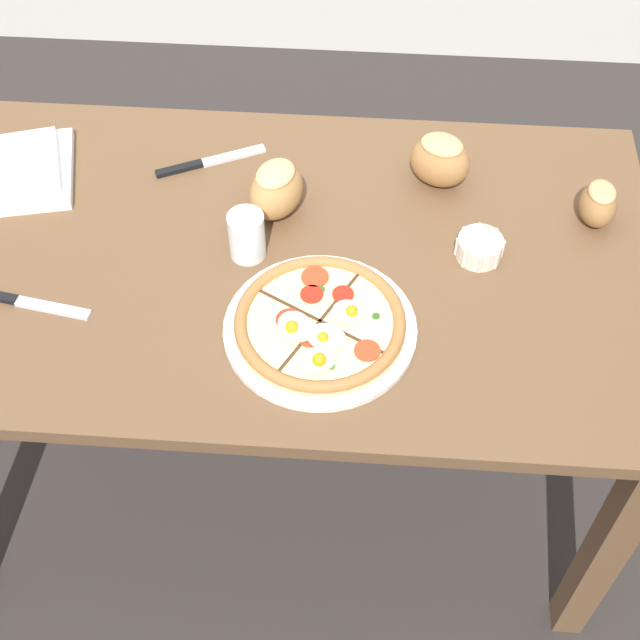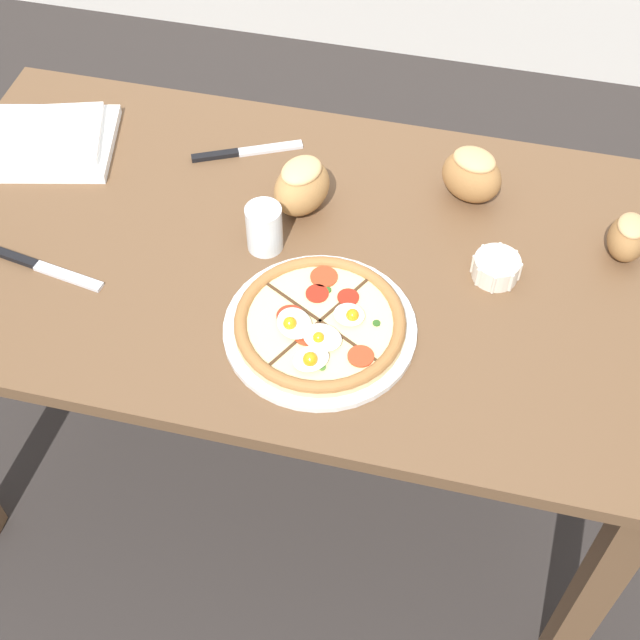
# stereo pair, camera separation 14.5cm
# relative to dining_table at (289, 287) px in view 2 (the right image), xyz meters

# --- Properties ---
(ground_plane) EXTENTS (12.00, 12.00, 0.00)m
(ground_plane) POSITION_rel_dining_table_xyz_m (0.00, 0.00, -0.63)
(ground_plane) COLOR #2D2826
(dining_table) EXTENTS (1.38, 0.78, 0.73)m
(dining_table) POSITION_rel_dining_table_xyz_m (0.00, 0.00, 0.00)
(dining_table) COLOR brown
(dining_table) RESTS_ON ground_plane
(pizza) EXTENTS (0.32, 0.32, 0.05)m
(pizza) POSITION_rel_dining_table_xyz_m (0.10, -0.17, 0.12)
(pizza) COLOR white
(pizza) RESTS_ON dining_table
(ramekin_bowl) EXTENTS (0.09, 0.09, 0.04)m
(ramekin_bowl) POSITION_rel_dining_table_xyz_m (0.37, 0.02, 0.12)
(ramekin_bowl) COLOR silver
(ramekin_bowl) RESTS_ON dining_table
(napkin_folded) EXTENTS (0.29, 0.27, 0.04)m
(napkin_folded) POSITION_rel_dining_table_xyz_m (-0.53, 0.16, 0.12)
(napkin_folded) COLOR white
(napkin_folded) RESTS_ON dining_table
(bread_piece_near) EXTENTS (0.14, 0.12, 0.10)m
(bread_piece_near) POSITION_rel_dining_table_xyz_m (0.30, 0.21, 0.16)
(bread_piece_near) COLOR #A3703D
(bread_piece_near) RESTS_ON dining_table
(bread_piece_mid) EXTENTS (0.13, 0.15, 0.11)m
(bread_piece_mid) POSITION_rel_dining_table_xyz_m (-0.00, 0.11, 0.16)
(bread_piece_mid) COLOR #B27F47
(bread_piece_mid) RESTS_ON dining_table
(bread_piece_far) EXTENTS (0.07, 0.09, 0.08)m
(bread_piece_far) POSITION_rel_dining_table_xyz_m (0.58, 0.13, 0.14)
(bread_piece_far) COLOR olive
(bread_piece_far) RESTS_ON dining_table
(knife_main) EXTENTS (0.23, 0.06, 0.01)m
(knife_main) POSITION_rel_dining_table_xyz_m (-0.40, -0.14, 0.11)
(knife_main) COLOR silver
(knife_main) RESTS_ON dining_table
(knife_spare) EXTENTS (0.21, 0.11, 0.01)m
(knife_spare) POSITION_rel_dining_table_xyz_m (-0.15, 0.23, 0.11)
(knife_spare) COLOR silver
(knife_spare) RESTS_ON dining_table
(water_glass) EXTENTS (0.06, 0.06, 0.09)m
(water_glass) POSITION_rel_dining_table_xyz_m (-0.04, -0.00, 0.14)
(water_glass) COLOR white
(water_glass) RESTS_ON dining_table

